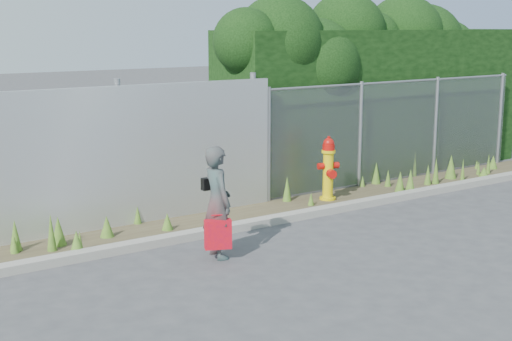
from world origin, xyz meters
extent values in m
plane|color=#3E3E40|center=(0.00, 0.00, 0.00)|extent=(80.00, 80.00, 0.00)
cube|color=gray|center=(0.00, 1.80, 0.06)|extent=(16.00, 0.22, 0.12)
cube|color=#443B27|center=(0.00, 2.40, 0.01)|extent=(16.00, 1.20, 0.01)
cone|color=#3D691F|center=(-2.87, 1.96, 0.18)|extent=(0.22, 0.22, 0.36)
cone|color=#3D691F|center=(3.64, 2.65, 0.17)|extent=(0.13, 0.13, 0.34)
cone|color=#3D691F|center=(3.22, 2.91, 0.11)|extent=(0.10, 0.10, 0.23)
cone|color=#3D691F|center=(3.54, 1.97, 0.24)|extent=(0.20, 0.20, 0.48)
cone|color=#3D691F|center=(-2.76, 2.12, 0.15)|extent=(0.09, 0.09, 0.30)
cone|color=#3D691F|center=(4.40, 2.33, 0.21)|extent=(0.14, 0.14, 0.41)
cone|color=#3D691F|center=(-2.92, 2.54, 0.22)|extent=(0.22, 0.22, 0.43)
cone|color=#3D691F|center=(3.48, 2.16, 0.20)|extent=(0.20, 0.20, 0.41)
cone|color=#3D691F|center=(6.00, 2.39, 0.15)|extent=(0.09, 0.09, 0.30)
cone|color=#3D691F|center=(-3.55, 2.53, 0.14)|extent=(0.12, 0.12, 0.27)
cone|color=#3D691F|center=(5.29, 2.21, 0.23)|extent=(0.09, 0.09, 0.45)
cone|color=#3D691F|center=(-1.51, 2.95, 0.14)|extent=(0.13, 0.13, 0.29)
cone|color=#3D691F|center=(4.77, 3.03, 0.27)|extent=(0.09, 0.09, 0.55)
cone|color=#3D691F|center=(6.26, 2.35, 0.22)|extent=(0.10, 0.10, 0.43)
cone|color=#3D691F|center=(-3.50, 2.63, 0.23)|extent=(0.17, 0.17, 0.45)
cone|color=#3D691F|center=(-1.28, 2.37, 0.14)|extent=(0.18, 0.18, 0.27)
cone|color=#3D691F|center=(4.59, 2.29, 0.26)|extent=(0.14, 0.14, 0.53)
cone|color=#3D691F|center=(1.32, 2.80, 0.23)|extent=(0.16, 0.16, 0.45)
cone|color=#3D691F|center=(1.48, 2.32, 0.12)|extent=(0.11, 0.11, 0.23)
cone|color=#3D691F|center=(6.48, 2.82, 0.10)|extent=(0.09, 0.09, 0.20)
cone|color=#3D691F|center=(5.92, 2.18, 0.11)|extent=(0.21, 0.21, 0.21)
cone|color=#3D691F|center=(-3.09, 2.35, 0.27)|extent=(0.14, 0.14, 0.54)
cone|color=#3D691F|center=(3.62, 2.96, 0.22)|extent=(0.17, 0.17, 0.44)
cone|color=#3D691F|center=(5.22, 2.46, 0.25)|extent=(0.24, 0.24, 0.49)
cone|color=#3D691F|center=(6.77, 2.62, 0.15)|extent=(0.20, 0.20, 0.30)
cone|color=#3D691F|center=(-2.19, 2.54, 0.16)|extent=(0.21, 0.21, 0.33)
cube|color=silver|center=(-3.25, 3.00, 1.10)|extent=(8.50, 0.08, 2.20)
cylinder|color=gray|center=(-1.70, 3.12, 1.15)|extent=(0.10, 0.10, 2.30)
cylinder|color=gray|center=(0.80, 3.12, 1.15)|extent=(0.10, 0.10, 2.30)
cube|color=gray|center=(4.25, 3.00, 1.00)|extent=(6.50, 0.03, 2.00)
cylinder|color=gray|center=(4.25, 3.00, 2.00)|extent=(6.50, 0.04, 0.04)
cylinder|color=gray|center=(1.05, 3.00, 1.02)|extent=(0.07, 0.07, 2.05)
cylinder|color=gray|center=(3.20, 3.00, 1.02)|extent=(0.07, 0.07, 2.05)
cylinder|color=gray|center=(5.30, 3.00, 1.02)|extent=(0.07, 0.07, 2.05)
cylinder|color=gray|center=(7.40, 3.00, 1.02)|extent=(0.07, 0.07, 2.05)
cube|color=black|center=(4.55, 4.00, 1.50)|extent=(7.30, 1.60, 3.00)
sphere|color=black|center=(1.12, 3.82, 2.81)|extent=(1.20, 1.20, 1.20)
sphere|color=black|center=(1.95, 3.95, 2.80)|extent=(1.72, 1.72, 1.72)
sphere|color=black|center=(2.79, 3.91, 2.34)|extent=(1.81, 1.81, 1.81)
sphere|color=black|center=(3.69, 4.06, 2.93)|extent=(1.64, 1.64, 1.64)
sphere|color=black|center=(4.42, 4.07, 2.75)|extent=(1.27, 1.27, 1.27)
sphere|color=black|center=(5.39, 4.11, 2.86)|extent=(1.74, 1.74, 1.74)
sphere|color=black|center=(6.04, 4.12, 2.68)|extent=(1.75, 1.75, 1.75)
sphere|color=black|center=(6.92, 4.29, 2.45)|extent=(1.54, 1.54, 1.54)
cylinder|color=yellow|center=(1.99, 2.49, 0.03)|extent=(0.29, 0.29, 0.06)
cylinder|color=yellow|center=(1.99, 2.49, 0.44)|extent=(0.19, 0.19, 0.88)
cylinder|color=yellow|center=(1.99, 2.49, 0.90)|extent=(0.25, 0.25, 0.05)
cylinder|color=#B20F0A|center=(1.99, 2.49, 0.97)|extent=(0.22, 0.22, 0.10)
sphere|color=#B20F0A|center=(1.99, 2.49, 1.04)|extent=(0.20, 0.20, 0.20)
cylinder|color=#B20F0A|center=(1.99, 2.49, 1.14)|extent=(0.05, 0.05, 0.05)
cylinder|color=#B20F0A|center=(1.85, 2.49, 0.64)|extent=(0.10, 0.11, 0.11)
cylinder|color=#B20F0A|center=(2.14, 2.49, 0.64)|extent=(0.10, 0.11, 0.11)
cylinder|color=#B20F0A|center=(1.99, 2.34, 0.52)|extent=(0.15, 0.12, 0.15)
imported|color=#0F6460|center=(-1.28, 0.88, 0.77)|extent=(0.42, 0.59, 1.53)
cube|color=#AE0928|center=(-1.37, 0.72, 0.38)|extent=(0.36, 0.13, 0.39)
cylinder|color=#AE0928|center=(-1.37, 0.72, 0.64)|extent=(0.17, 0.02, 0.02)
cube|color=black|center=(-1.27, 1.10, 0.98)|extent=(0.22, 0.09, 0.17)
camera|label=1|loc=(-6.05, -7.10, 3.11)|focal=50.00mm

